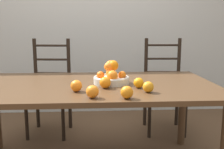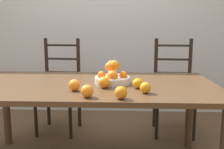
{
  "view_description": "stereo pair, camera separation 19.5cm",
  "coord_description": "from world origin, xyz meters",
  "px_view_note": "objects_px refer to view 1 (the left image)",
  "views": [
    {
      "loc": [
        0.06,
        -1.99,
        1.16
      ],
      "look_at": [
        0.17,
        -0.08,
        0.81
      ],
      "focal_mm": 42.0,
      "sensor_mm": 36.0,
      "label": 1
    },
    {
      "loc": [
        0.25,
        -2.0,
        1.16
      ],
      "look_at": [
        0.17,
        -0.08,
        0.81
      ],
      "focal_mm": 42.0,
      "sensor_mm": 36.0,
      "label": 2
    }
  ],
  "objects_px": {
    "orange_loose_2": "(127,92)",
    "chair_left": "(50,89)",
    "orange_loose_0": "(139,83)",
    "chair_right": "(164,88)",
    "orange_loose_4": "(148,87)",
    "orange_loose_5": "(92,92)",
    "fruit_bowl": "(111,76)",
    "orange_loose_3": "(76,86)",
    "orange_loose_1": "(105,83)"
  },
  "relations": [
    {
      "from": "orange_loose_2",
      "to": "chair_right",
      "type": "bearing_deg",
      "value": 65.91
    },
    {
      "from": "orange_loose_1",
      "to": "chair_right",
      "type": "height_order",
      "value": "chair_right"
    },
    {
      "from": "fruit_bowl",
      "to": "orange_loose_5",
      "type": "height_order",
      "value": "fruit_bowl"
    },
    {
      "from": "chair_left",
      "to": "chair_right",
      "type": "bearing_deg",
      "value": 5.64
    },
    {
      "from": "chair_right",
      "to": "orange_loose_1",
      "type": "bearing_deg",
      "value": -122.4
    },
    {
      "from": "orange_loose_5",
      "to": "orange_loose_2",
      "type": "bearing_deg",
      "value": -7.37
    },
    {
      "from": "orange_loose_0",
      "to": "orange_loose_3",
      "type": "xyz_separation_m",
      "value": [
        -0.44,
        -0.08,
        0.0
      ]
    },
    {
      "from": "orange_loose_2",
      "to": "orange_loose_4",
      "type": "bearing_deg",
      "value": 42.45
    },
    {
      "from": "fruit_bowl",
      "to": "chair_left",
      "type": "bearing_deg",
      "value": 127.47
    },
    {
      "from": "chair_right",
      "to": "orange_loose_0",
      "type": "bearing_deg",
      "value": -111.71
    },
    {
      "from": "orange_loose_4",
      "to": "orange_loose_3",
      "type": "bearing_deg",
      "value": 174.11
    },
    {
      "from": "fruit_bowl",
      "to": "orange_loose_2",
      "type": "relative_size",
      "value": 3.49
    },
    {
      "from": "orange_loose_2",
      "to": "orange_loose_3",
      "type": "height_order",
      "value": "same"
    },
    {
      "from": "fruit_bowl",
      "to": "chair_left",
      "type": "xyz_separation_m",
      "value": [
        -0.63,
        0.82,
        -0.29
      ]
    },
    {
      "from": "orange_loose_1",
      "to": "orange_loose_5",
      "type": "relative_size",
      "value": 1.02
    },
    {
      "from": "orange_loose_4",
      "to": "chair_right",
      "type": "height_order",
      "value": "chair_right"
    },
    {
      "from": "orange_loose_2",
      "to": "chair_left",
      "type": "distance_m",
      "value": 1.47
    },
    {
      "from": "orange_loose_3",
      "to": "orange_loose_4",
      "type": "distance_m",
      "value": 0.49
    },
    {
      "from": "orange_loose_0",
      "to": "orange_loose_2",
      "type": "height_order",
      "value": "orange_loose_2"
    },
    {
      "from": "fruit_bowl",
      "to": "orange_loose_3",
      "type": "distance_m",
      "value": 0.35
    },
    {
      "from": "orange_loose_1",
      "to": "orange_loose_3",
      "type": "distance_m",
      "value": 0.22
    },
    {
      "from": "orange_loose_0",
      "to": "chair_left",
      "type": "relative_size",
      "value": 0.07
    },
    {
      "from": "orange_loose_2",
      "to": "orange_loose_5",
      "type": "xyz_separation_m",
      "value": [
        -0.21,
        0.03,
        0.0
      ]
    },
    {
      "from": "fruit_bowl",
      "to": "orange_loose_0",
      "type": "xyz_separation_m",
      "value": [
        0.19,
        -0.16,
        -0.02
      ]
    },
    {
      "from": "orange_loose_4",
      "to": "chair_right",
      "type": "bearing_deg",
      "value": 70.1
    },
    {
      "from": "orange_loose_4",
      "to": "chair_right",
      "type": "relative_size",
      "value": 0.07
    },
    {
      "from": "orange_loose_1",
      "to": "orange_loose_2",
      "type": "xyz_separation_m",
      "value": [
        0.12,
        -0.29,
        -0.0
      ]
    },
    {
      "from": "fruit_bowl",
      "to": "orange_loose_1",
      "type": "distance_m",
      "value": 0.17
    },
    {
      "from": "chair_left",
      "to": "orange_loose_4",
      "type": "bearing_deg",
      "value": -46.73
    },
    {
      "from": "fruit_bowl",
      "to": "orange_loose_0",
      "type": "distance_m",
      "value": 0.25
    },
    {
      "from": "fruit_bowl",
      "to": "chair_left",
      "type": "distance_m",
      "value": 1.07
    },
    {
      "from": "orange_loose_4",
      "to": "orange_loose_5",
      "type": "height_order",
      "value": "orange_loose_5"
    },
    {
      "from": "orange_loose_0",
      "to": "chair_right",
      "type": "bearing_deg",
      "value": 65.49
    },
    {
      "from": "orange_loose_1",
      "to": "orange_loose_4",
      "type": "relative_size",
      "value": 1.1
    },
    {
      "from": "orange_loose_5",
      "to": "chair_left",
      "type": "bearing_deg",
      "value": 111.55
    },
    {
      "from": "fruit_bowl",
      "to": "orange_loose_4",
      "type": "distance_m",
      "value": 0.38
    },
    {
      "from": "orange_loose_4",
      "to": "chair_left",
      "type": "bearing_deg",
      "value": 127.64
    },
    {
      "from": "chair_left",
      "to": "orange_loose_3",
      "type": "bearing_deg",
      "value": -64.92
    },
    {
      "from": "fruit_bowl",
      "to": "orange_loose_1",
      "type": "bearing_deg",
      "value": -108.94
    },
    {
      "from": "orange_loose_4",
      "to": "chair_right",
      "type": "distance_m",
      "value": 1.22
    },
    {
      "from": "fruit_bowl",
      "to": "orange_loose_2",
      "type": "bearing_deg",
      "value": -80.96
    },
    {
      "from": "orange_loose_2",
      "to": "chair_left",
      "type": "relative_size",
      "value": 0.08
    },
    {
      "from": "orange_loose_4",
      "to": "chair_left",
      "type": "xyz_separation_m",
      "value": [
        -0.86,
        1.12,
        -0.27
      ]
    },
    {
      "from": "orange_loose_0",
      "to": "orange_loose_4",
      "type": "relative_size",
      "value": 1.0
    },
    {
      "from": "orange_loose_3",
      "to": "orange_loose_5",
      "type": "relative_size",
      "value": 0.99
    },
    {
      "from": "orange_loose_2",
      "to": "orange_loose_5",
      "type": "bearing_deg",
      "value": 172.63
    },
    {
      "from": "orange_loose_3",
      "to": "orange_loose_5",
      "type": "bearing_deg",
      "value": -56.67
    },
    {
      "from": "fruit_bowl",
      "to": "orange_loose_0",
      "type": "relative_size",
      "value": 3.71
    },
    {
      "from": "orange_loose_0",
      "to": "orange_loose_1",
      "type": "height_order",
      "value": "orange_loose_1"
    },
    {
      "from": "orange_loose_1",
      "to": "chair_left",
      "type": "height_order",
      "value": "chair_left"
    }
  ]
}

